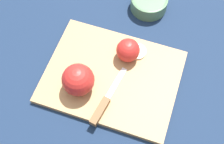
# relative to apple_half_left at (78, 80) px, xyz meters

# --- Properties ---
(ground_plane) EXTENTS (4.00, 4.00, 0.00)m
(ground_plane) POSITION_rel_apple_half_left_xyz_m (0.08, 0.06, -0.06)
(ground_plane) COLOR #14233D
(cutting_board) EXTENTS (0.38, 0.30, 0.02)m
(cutting_board) POSITION_rel_apple_half_left_xyz_m (0.08, 0.06, -0.05)
(cutting_board) COLOR #A37A4C
(cutting_board) RESTS_ON ground_plane
(apple_half_left) EXTENTS (0.09, 0.09, 0.09)m
(apple_half_left) POSITION_rel_apple_half_left_xyz_m (0.00, 0.00, 0.00)
(apple_half_left) COLOR red
(apple_half_left) RESTS_ON cutting_board
(apple_half_right) EXTENTS (0.07, 0.07, 0.07)m
(apple_half_right) POSITION_rel_apple_half_left_xyz_m (0.10, 0.13, -0.01)
(apple_half_right) COLOR red
(apple_half_right) RESTS_ON cutting_board
(knife) EXTENTS (0.06, 0.19, 0.02)m
(knife) POSITION_rel_apple_half_left_xyz_m (0.08, -0.04, -0.03)
(knife) COLOR silver
(knife) RESTS_ON cutting_board
(apple_slice) EXTENTS (0.05, 0.05, 0.01)m
(apple_slice) POSITION_rel_apple_half_left_xyz_m (0.12, 0.15, -0.04)
(apple_slice) COLOR beige
(apple_slice) RESTS_ON cutting_board
(bowl) EXTENTS (0.12, 0.12, 0.05)m
(bowl) POSITION_rel_apple_half_left_xyz_m (0.12, 0.34, -0.03)
(bowl) COLOR #4C704C
(bowl) RESTS_ON ground_plane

